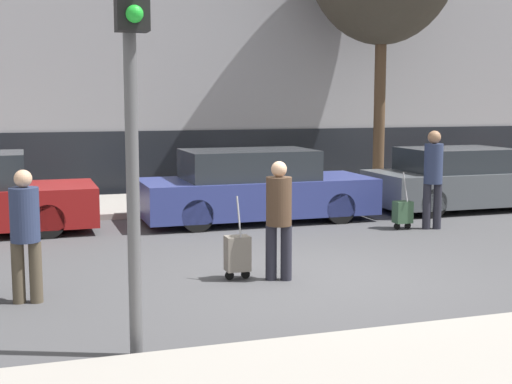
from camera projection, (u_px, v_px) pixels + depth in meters
ground_plane at (316, 277)px, 9.65m from camera, size 80.00×80.00×0.00m
sidewalk_near at (486, 373)px, 6.11m from camera, size 28.00×2.50×0.12m
sidewalk_far at (197, 202)px, 16.25m from camera, size 28.00×3.00×0.12m
parked_car_1 at (255, 188)px, 14.03m from camera, size 4.56×1.81×1.41m
parked_car_2 at (460, 180)px, 15.53m from camera, size 3.98×1.87×1.34m
pedestrian_left at (25, 228)px, 8.32m from camera, size 0.35×0.34×1.58m
pedestrian_center at (279, 214)px, 9.39m from camera, size 0.34×0.34×1.59m
trolley_center at (237, 254)px, 9.49m from camera, size 0.34×0.29×1.13m
pedestrian_right at (433, 173)px, 13.10m from camera, size 0.34×0.34×1.82m
trolley_right at (403, 212)px, 13.16m from camera, size 0.34×0.29×1.06m
traffic_light at (132, 65)px, 6.23m from camera, size 0.28×0.47×3.77m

